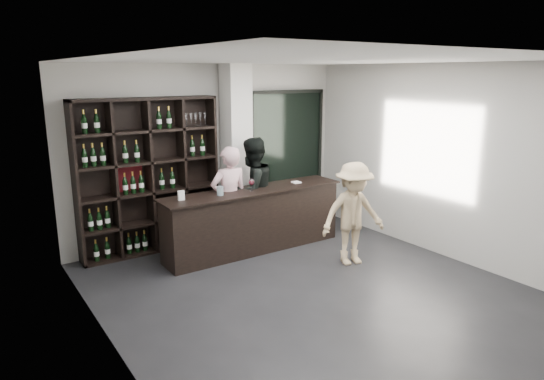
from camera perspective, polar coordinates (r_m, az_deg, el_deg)
floor at (r=6.44m, az=4.54°, el=-11.78°), size 5.00×5.50×0.01m
wine_shelf at (r=7.68m, az=-14.25°, el=1.54°), size 2.20×0.35×2.40m
structural_column at (r=8.17m, az=-4.18°, el=4.42°), size 0.40×0.40×2.90m
glass_panel at (r=9.00m, az=1.78°, el=4.99°), size 1.60×0.08×2.10m
tasting_counter at (r=7.65m, az=-2.13°, el=-3.54°), size 3.01×0.63×0.99m
taster_pink at (r=7.52m, az=-5.04°, el=-1.17°), size 0.63×0.43×1.67m
taster_black at (r=7.86m, az=-2.34°, el=-0.19°), size 0.99×0.86×1.75m
customer at (r=7.14m, az=9.52°, el=-2.78°), size 1.09×0.80×1.52m
wine_glass at (r=7.41m, az=-2.43°, el=0.71°), size 0.11×0.11×0.22m
spit_cup at (r=7.18m, az=-6.13°, el=-0.11°), size 0.13×0.13×0.13m
napkin_stack at (r=7.97m, az=2.86°, el=0.92°), size 0.13×0.13×0.02m
card_stand at (r=6.99m, az=-10.64°, el=-0.63°), size 0.09×0.05×0.14m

